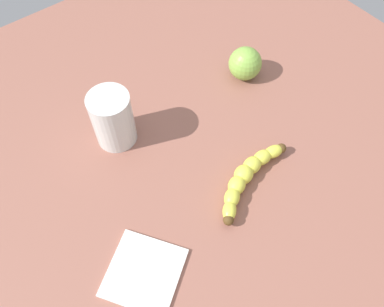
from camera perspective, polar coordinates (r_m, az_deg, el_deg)
The scene contains 5 objects.
wooden_tabletop at distance 79.08cm, azimuth 1.76°, elevation -0.22°, with size 120.00×120.00×3.00cm, color #925A4B.
banana at distance 73.43cm, azimuth 8.04°, elevation -3.35°, with size 19.85×8.54×3.50cm.
smoothie_glass at distance 76.84cm, azimuth -11.40°, elevation 4.77°, with size 8.05×8.05×11.74cm.
green_apple_fruit at distance 88.86cm, azimuth 7.73°, elevation 12.84°, with size 7.33×7.33×7.33cm, color #84B747.
folded_napkin at distance 67.80cm, azimuth -7.00°, elevation -16.80°, with size 11.83×11.67×0.60cm, color white.
Camera 1 is at (-28.08, -32.21, 68.04)cm, focal length 36.67 mm.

